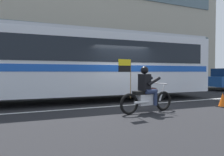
# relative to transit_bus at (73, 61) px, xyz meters

# --- Properties ---
(ground_plane) EXTENTS (60.00, 60.00, 0.00)m
(ground_plane) POSITION_rel_transit_bus_xyz_m (1.87, -1.19, -1.88)
(ground_plane) COLOR black
(sidewalk_curb) EXTENTS (28.00, 3.80, 0.15)m
(sidewalk_curb) POSITION_rel_transit_bus_xyz_m (1.87, 3.91, -1.81)
(sidewalk_curb) COLOR gray
(sidewalk_curb) RESTS_ON ground_plane
(lane_center_stripe) EXTENTS (26.60, 0.14, 0.01)m
(lane_center_stripe) POSITION_rel_transit_bus_xyz_m (1.87, -1.79, -1.88)
(lane_center_stripe) COLOR silver
(lane_center_stripe) RESTS_ON ground_plane
(office_building_facade) EXTENTS (28.00, 0.89, 11.81)m
(office_building_facade) POSITION_rel_transit_bus_xyz_m (1.87, 6.19, 4.03)
(office_building_facade) COLOR gray
(office_building_facade) RESTS_ON ground_plane
(transit_bus) EXTENTS (13.55, 3.03, 3.22)m
(transit_bus) POSITION_rel_transit_bus_xyz_m (0.00, 0.00, 0.00)
(transit_bus) COLOR silver
(transit_bus) RESTS_ON ground_plane
(motorcycle_with_rider) EXTENTS (2.19, 0.65, 1.78)m
(motorcycle_with_rider) POSITION_rel_transit_bus_xyz_m (1.77, -3.38, -1.22)
(motorcycle_with_rider) COLOR black
(motorcycle_with_rider) RESTS_ON ground_plane
(traffic_cone) EXTENTS (0.36, 0.36, 0.55)m
(traffic_cone) POSITION_rel_transit_bus_xyz_m (5.12, -3.60, -1.63)
(traffic_cone) COLOR #EA590F
(traffic_cone) RESTS_ON ground_plane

